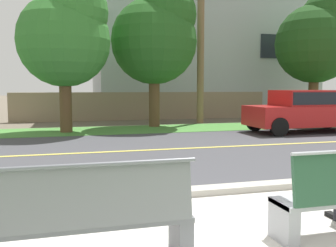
{
  "coord_description": "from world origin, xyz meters",
  "views": [
    {
      "loc": [
        -1.59,
        -2.88,
        1.64
      ],
      "look_at": [
        0.11,
        3.46,
        1.0
      ],
      "focal_mm": 39.72,
      "sensor_mm": 36.0,
      "label": 1
    }
  ],
  "objects_px": {
    "shade_tree_left": "(157,35)",
    "shade_tree_far_left": "(67,34)",
    "bench_left": "(89,221)",
    "shade_tree_centre": "(318,38)",
    "car_red_near": "(306,109)"
  },
  "relations": [
    {
      "from": "shade_tree_left",
      "to": "shade_tree_far_left",
      "type": "bearing_deg",
      "value": -162.86
    },
    {
      "from": "shade_tree_far_left",
      "to": "shade_tree_left",
      "type": "distance_m",
      "value": 3.73
    },
    {
      "from": "bench_left",
      "to": "car_red_near",
      "type": "distance_m",
      "value": 11.85
    },
    {
      "from": "shade_tree_far_left",
      "to": "shade_tree_centre",
      "type": "xyz_separation_m",
      "value": [
        11.4,
        1.37,
        0.41
      ]
    },
    {
      "from": "bench_left",
      "to": "shade_tree_far_left",
      "type": "height_order",
      "value": "shade_tree_far_left"
    },
    {
      "from": "bench_left",
      "to": "car_red_near",
      "type": "height_order",
      "value": "car_red_near"
    },
    {
      "from": "shade_tree_left",
      "to": "shade_tree_centre",
      "type": "distance_m",
      "value": 7.86
    },
    {
      "from": "bench_left",
      "to": "shade_tree_centre",
      "type": "height_order",
      "value": "shade_tree_centre"
    },
    {
      "from": "shade_tree_centre",
      "to": "shade_tree_far_left",
      "type": "bearing_deg",
      "value": -173.14
    },
    {
      "from": "car_red_near",
      "to": "shade_tree_centre",
      "type": "relative_size",
      "value": 0.71
    },
    {
      "from": "bench_left",
      "to": "shade_tree_left",
      "type": "distance_m",
      "value": 12.66
    },
    {
      "from": "shade_tree_centre",
      "to": "bench_left",
      "type": "bearing_deg",
      "value": -133.19
    },
    {
      "from": "car_red_near",
      "to": "shade_tree_left",
      "type": "height_order",
      "value": "shade_tree_left"
    },
    {
      "from": "car_red_near",
      "to": "shade_tree_far_left",
      "type": "bearing_deg",
      "value": 165.79
    },
    {
      "from": "bench_left",
      "to": "shade_tree_far_left",
      "type": "xyz_separation_m",
      "value": [
        -0.14,
        10.63,
        3.08
      ]
    }
  ]
}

